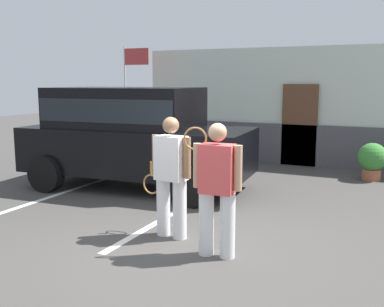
{
  "coord_description": "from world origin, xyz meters",
  "views": [
    {
      "loc": [
        2.55,
        -5.16,
        2.18
      ],
      "look_at": [
        -0.41,
        1.2,
        1.05
      ],
      "focal_mm": 42.2,
      "sensor_mm": 36.0,
      "label": 1
    }
  ],
  "objects_px": {
    "tennis_player_man": "(171,176)",
    "tennis_player_woman": "(217,188)",
    "potted_plant_by_porch": "(372,160)",
    "flag_pole": "(131,82)",
    "parked_suv": "(133,132)"
  },
  "relations": [
    {
      "from": "tennis_player_man",
      "to": "tennis_player_woman",
      "type": "height_order",
      "value": "tennis_player_man"
    },
    {
      "from": "tennis_player_woman",
      "to": "potted_plant_by_porch",
      "type": "distance_m",
      "value": 5.75
    },
    {
      "from": "parked_suv",
      "to": "potted_plant_by_porch",
      "type": "distance_m",
      "value": 5.29
    },
    {
      "from": "parked_suv",
      "to": "flag_pole",
      "type": "xyz_separation_m",
      "value": [
        -2.03,
        3.14,
        1.01
      ]
    },
    {
      "from": "tennis_player_man",
      "to": "tennis_player_woman",
      "type": "distance_m",
      "value": 0.94
    },
    {
      "from": "tennis_player_woman",
      "to": "tennis_player_man",
      "type": "bearing_deg",
      "value": -29.17
    },
    {
      "from": "tennis_player_man",
      "to": "flag_pole",
      "type": "height_order",
      "value": "flag_pole"
    },
    {
      "from": "tennis_player_man",
      "to": "parked_suv",
      "type": "bearing_deg",
      "value": -40.57
    },
    {
      "from": "tennis_player_man",
      "to": "potted_plant_by_porch",
      "type": "bearing_deg",
      "value": -106.88
    },
    {
      "from": "parked_suv",
      "to": "tennis_player_woman",
      "type": "distance_m",
      "value": 4.03
    },
    {
      "from": "potted_plant_by_porch",
      "to": "parked_suv",
      "type": "bearing_deg",
      "value": -147.57
    },
    {
      "from": "tennis_player_woman",
      "to": "parked_suv",
      "type": "bearing_deg",
      "value": -46.83
    },
    {
      "from": "parked_suv",
      "to": "flag_pole",
      "type": "height_order",
      "value": "flag_pole"
    },
    {
      "from": "flag_pole",
      "to": "potted_plant_by_porch",
      "type": "bearing_deg",
      "value": -2.86
    },
    {
      "from": "parked_suv",
      "to": "potted_plant_by_porch",
      "type": "relative_size",
      "value": 5.69
    }
  ]
}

